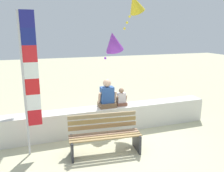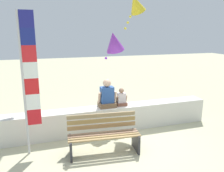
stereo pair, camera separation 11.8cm
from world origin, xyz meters
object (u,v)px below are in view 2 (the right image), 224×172
Objects in this scene: park_bench at (104,135)px; kite_yellow at (136,4)px; flag_banner at (28,77)px; kite_purple at (114,42)px; person_child at (121,99)px; person_adult at (107,96)px.

park_bench is 4.06m from kite_yellow.
flag_banner is 3.14m from kite_purple.
person_child is 1.87m from kite_purple.
flag_banner is at bearing -146.34° from kite_purple.
person_child is at bearing 53.19° from park_bench.
kite_purple is at bearing 61.75° from person_adult.
flag_banner is 3.39× the size of kite_purple.
person_child is at bearing -132.08° from kite_yellow.
kite_purple is at bearing 65.76° from park_bench.
flag_banner reaches higher than person_child.
flag_banner is at bearing -163.97° from person_child.
park_bench is 1.37m from person_adult.
flag_banner is at bearing -154.58° from kite_yellow.
person_adult is at bearing -179.95° from person_child.
person_adult is 0.73× the size of kite_yellow.
kite_yellow is at bearing 25.42° from flag_banner.
park_bench is at bearing -110.55° from person_adult.
park_bench is at bearing -126.81° from person_child.
kite_purple is at bearing 162.99° from kite_yellow.
person_adult reaches higher than person_child.
person_child is (0.43, 0.00, -0.11)m from person_adult.
flag_banner reaches higher than park_bench.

